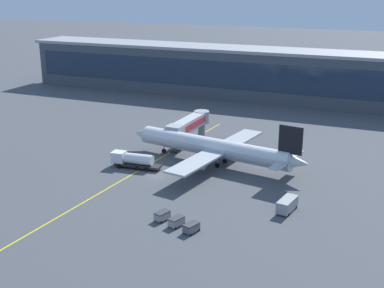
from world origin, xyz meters
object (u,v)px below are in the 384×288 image
(main_airliner, at_px, (214,147))
(crew_van, at_px, (287,204))
(fuel_tanker, at_px, (133,160))
(baggage_cart_0, at_px, (162,216))
(baggage_cart_1, at_px, (176,221))
(baggage_cart_2, at_px, (191,227))

(main_airliner, bearing_deg, crew_van, -40.95)
(fuel_tanker, distance_m, baggage_cart_0, 25.69)
(baggage_cart_1, relative_size, baggage_cart_2, 1.00)
(main_airliner, height_order, baggage_cart_1, main_airliner)
(main_airliner, xyz_separation_m, baggage_cart_1, (4.75, -29.68, -2.94))
(crew_van, bearing_deg, fuel_tanker, 166.58)
(crew_van, relative_size, baggage_cart_2, 1.76)
(main_airliner, height_order, baggage_cart_2, main_airliner)
(baggage_cart_0, bearing_deg, crew_van, 31.90)
(baggage_cart_0, bearing_deg, main_airliner, 93.43)
(main_airliner, relative_size, fuel_tanker, 3.90)
(crew_van, distance_m, baggage_cart_0, 21.48)
(baggage_cart_0, bearing_deg, baggage_cart_2, -18.59)
(fuel_tanker, relative_size, baggage_cart_0, 3.66)
(fuel_tanker, bearing_deg, crew_van, -13.42)
(baggage_cart_0, distance_m, baggage_cart_1, 3.20)
(main_airliner, distance_m, baggage_cart_0, 28.86)
(main_airliner, relative_size, crew_van, 8.11)
(baggage_cart_1, height_order, baggage_cart_2, same)
(baggage_cart_2, bearing_deg, fuel_tanker, 136.18)
(crew_van, relative_size, baggage_cart_1, 1.76)
(baggage_cart_1, bearing_deg, crew_van, 39.14)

